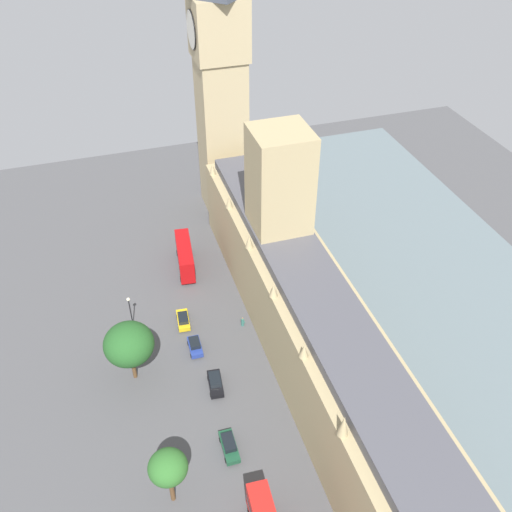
% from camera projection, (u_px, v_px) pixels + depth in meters
% --- Properties ---
extents(ground_plane, '(144.28, 144.28, 0.00)m').
position_uv_depth(ground_plane, '(293.00, 357.00, 84.83)').
color(ground_plane, '#4C4C4F').
extents(river_thames, '(35.82, 129.85, 0.25)m').
position_uv_depth(river_thames, '(469.00, 313.00, 91.93)').
color(river_thames, slate).
rests_on(river_thames, ground).
extents(parliament_building, '(11.70, 74.28, 30.45)m').
position_uv_depth(parliament_building, '(304.00, 305.00, 81.45)').
color(parliament_building, tan).
rests_on(parliament_building, ground).
extents(clock_tower, '(9.36, 9.36, 55.46)m').
position_uv_depth(clock_tower, '(220.00, 67.00, 99.68)').
color(clock_tower, tan).
rests_on(clock_tower, ground).
extents(double_decker_bus_under_trees, '(3.67, 10.71, 4.75)m').
position_uv_depth(double_decker_bus_under_trees, '(185.00, 256.00, 99.66)').
color(double_decker_bus_under_trees, '#B20C0F').
rests_on(double_decker_bus_under_trees, ground).
extents(car_yellow_cab_opposite_hall, '(2.20, 4.55, 1.74)m').
position_uv_depth(car_yellow_cab_opposite_hall, '(183.00, 320.00, 89.72)').
color(car_yellow_cab_opposite_hall, gold).
rests_on(car_yellow_cab_opposite_hall, ground).
extents(car_blue_far_end, '(2.00, 4.09, 1.74)m').
position_uv_depth(car_blue_far_end, '(195.00, 346.00, 85.40)').
color(car_blue_far_end, navy).
rests_on(car_blue_far_end, ground).
extents(car_black_leading, '(2.36, 4.81, 1.74)m').
position_uv_depth(car_black_leading, '(215.00, 383.00, 79.94)').
color(car_black_leading, black).
rests_on(car_black_leading, ground).
extents(car_dark_green_trailing, '(1.95, 4.78, 1.74)m').
position_uv_depth(car_dark_green_trailing, '(229.00, 446.00, 72.07)').
color(car_dark_green_trailing, '#19472D').
rests_on(car_dark_green_trailing, ground).
extents(pedestrian_near_tower, '(0.70, 0.71, 1.71)m').
position_uv_depth(pedestrian_near_tower, '(243.00, 322.00, 89.49)').
color(pedestrian_near_tower, '#336B60').
rests_on(pedestrian_near_tower, ground).
extents(plane_tree_corner, '(7.00, 7.00, 9.86)m').
position_uv_depth(plane_tree_corner, '(129.00, 344.00, 77.63)').
color(plane_tree_corner, brown).
rests_on(plane_tree_corner, ground).
extents(plane_tree_kerbside, '(4.57, 4.57, 8.78)m').
position_uv_depth(plane_tree_kerbside, '(168.00, 468.00, 63.29)').
color(plane_tree_kerbside, brown).
rests_on(plane_tree_kerbside, ground).
extents(street_lamp_by_river_gate, '(0.56, 0.56, 5.78)m').
position_uv_depth(street_lamp_by_river_gate, '(129.00, 306.00, 87.55)').
color(street_lamp_by_river_gate, black).
rests_on(street_lamp_by_river_gate, ground).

